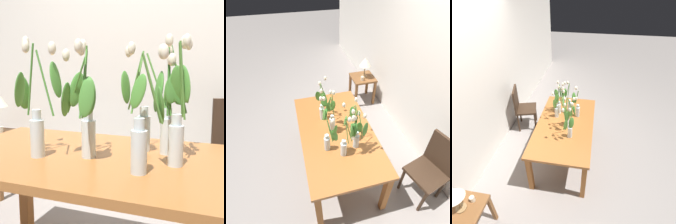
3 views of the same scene
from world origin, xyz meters
TOP-DOWN VIEW (x-y plane):
  - room_wall_rear at (0.00, 1.33)m, footprint 9.00×0.10m
  - dining_table at (0.00, 0.00)m, footprint 1.60×0.90m
  - tulip_vase_0 at (0.27, -0.15)m, footprint 0.14×0.16m
  - tulip_vase_1 at (0.32, 0.14)m, footprint 0.14×0.20m
  - tulip_vase_2 at (0.37, 0.01)m, footprint 0.12×0.16m
  - tulip_vase_3 at (-0.29, -0.11)m, footprint 0.27×0.17m
  - tulip_vase_4 at (0.17, 0.16)m, footprint 0.27×0.21m
  - tulip_vase_5 at (-0.06, -0.06)m, footprint 0.23×0.22m
  - pillar_candle at (-1.35, 0.86)m, footprint 0.06×0.06m

SIDE VIEW (x-z plane):
  - pillar_candle at x=-1.35m, z-range 0.55..0.62m
  - dining_table at x=0.00m, z-range 0.28..1.02m
  - tulip_vase_0 at x=0.27m, z-range 0.66..1.18m
  - tulip_vase_2 at x=0.37m, z-range 0.65..1.22m
  - tulip_vase_4 at x=0.17m, z-range 0.67..1.22m
  - tulip_vase_3 at x=-0.29m, z-range 0.67..1.25m
  - tulip_vase_5 at x=-0.06m, z-range 0.68..1.24m
  - tulip_vase_1 at x=0.32m, z-range 0.69..1.27m
  - room_wall_rear at x=0.00m, z-range 0.00..2.70m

